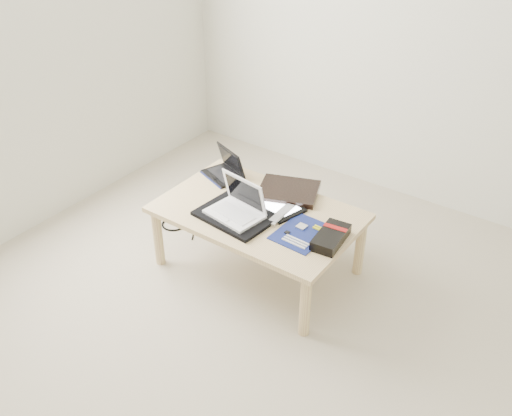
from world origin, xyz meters
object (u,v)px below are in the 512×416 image
Objects in this scene: coffee_table at (258,218)px; white_laptop at (238,207)px; netbook at (225,170)px; gpu_box at (331,237)px.

white_laptop reaches higher than coffee_table.
netbook reaches higher than gpu_box.
white_laptop reaches higher than gpu_box.
coffee_table is 0.47m from gpu_box.
netbook is at bearing 165.49° from gpu_box.
gpu_box is (0.47, -0.02, 0.08)m from coffee_table.
netbook is (-0.39, 0.20, 0.09)m from coffee_table.
netbook is 0.46m from white_laptop.
netbook is 0.89m from gpu_box.
netbook is at bearing 136.61° from white_laptop.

